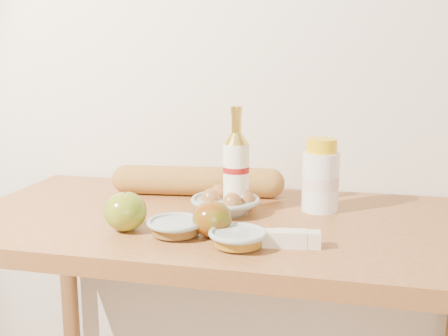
{
  "coord_description": "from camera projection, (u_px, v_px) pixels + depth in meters",
  "views": [
    {
      "loc": [
        0.28,
        -0.0,
        1.27
      ],
      "look_at": [
        0.0,
        1.15,
        1.02
      ],
      "focal_mm": 45.0,
      "sensor_mm": 36.0,
      "label": 1
    }
  ],
  "objects": [
    {
      "name": "table",
      "position": [
        227.0,
        269.0,
        1.29
      ],
      "size": [
        1.2,
        0.6,
        0.9
      ],
      "color": "#AB6C37",
      "rests_on": "ground"
    },
    {
      "name": "bourbon_bottle",
      "position": [
        236.0,
        170.0,
        1.28
      ],
      "size": [
        0.07,
        0.07,
        0.25
      ],
      "rotation": [
        0.0,
        0.0,
        0.12
      ],
      "color": "white",
      "rests_on": "table"
    },
    {
      "name": "apple_yellowgreen",
      "position": [
        125.0,
        211.0,
        1.17
      ],
      "size": [
        0.1,
        0.1,
        0.08
      ],
      "rotation": [
        0.0,
        0.0,
        0.07
      ],
      "color": "olive",
      "rests_on": "table"
    },
    {
      "name": "butter_stick",
      "position": [
        291.0,
        239.0,
        1.07
      ],
      "size": [
        0.11,
        0.05,
        0.03
      ],
      "rotation": [
        0.0,
        0.0,
        0.14
      ],
      "color": "beige",
      "rests_on": "table"
    },
    {
      "name": "syrup_bowl",
      "position": [
        238.0,
        238.0,
        1.07
      ],
      "size": [
        0.15,
        0.15,
        0.03
      ],
      "rotation": [
        0.0,
        0.0,
        0.39
      ],
      "color": "#96A49F",
      "rests_on": "table"
    },
    {
      "name": "baguette",
      "position": [
        197.0,
        181.0,
        1.45
      ],
      "size": [
        0.46,
        0.13,
        0.07
      ],
      "rotation": [
        0.0,
        0.0,
        0.12
      ],
      "color": "#B47F37",
      "rests_on": "table"
    },
    {
      "name": "cream_bottle",
      "position": [
        321.0,
        178.0,
        1.3
      ],
      "size": [
        0.09,
        0.09,
        0.17
      ],
      "rotation": [
        0.0,
        0.0,
        -0.06
      ],
      "color": "white",
      "rests_on": "table"
    },
    {
      "name": "back_wall",
      "position": [
        255.0,
        38.0,
        1.49
      ],
      "size": [
        3.5,
        0.02,
        2.6
      ],
      "primitive_type": "cube",
      "color": "silver",
      "rests_on": "ground"
    },
    {
      "name": "apple_redgreen_right",
      "position": [
        212.0,
        219.0,
        1.13
      ],
      "size": [
        0.09,
        0.09,
        0.07
      ],
      "rotation": [
        0.0,
        0.0,
        0.12
      ],
      "color": "maroon",
      "rests_on": "table"
    },
    {
      "name": "sugar_bowl",
      "position": [
        175.0,
        227.0,
        1.14
      ],
      "size": [
        0.13,
        0.13,
        0.03
      ],
      "rotation": [
        0.0,
        0.0,
        0.14
      ],
      "color": "#929F9A",
      "rests_on": "table"
    },
    {
      "name": "egg_bowl",
      "position": [
        226.0,
        203.0,
        1.29
      ],
      "size": [
        0.21,
        0.21,
        0.06
      ],
      "rotation": [
        0.0,
        0.0,
        -0.41
      ],
      "color": "#8F9C98",
      "rests_on": "table"
    }
  ]
}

